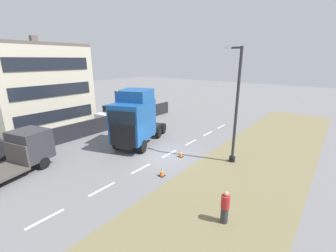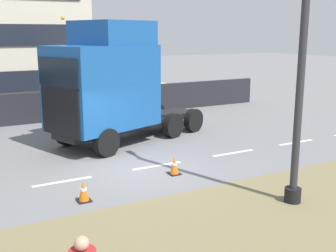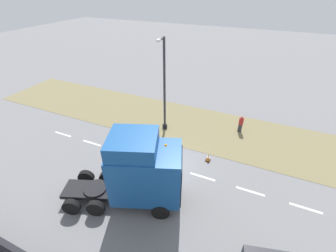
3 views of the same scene
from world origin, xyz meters
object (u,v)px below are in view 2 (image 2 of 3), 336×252
(parked_car, at_px, (127,91))
(lamp_post, at_px, (300,64))
(traffic_cone_lead, at_px, (174,166))
(traffic_cone_trailing, at_px, (84,191))
(lorry_cab, at_px, (108,84))

(parked_car, bearing_deg, lamp_post, 165.96)
(traffic_cone_lead, bearing_deg, traffic_cone_trailing, 102.99)
(lorry_cab, xyz_separation_m, lamp_post, (-7.79, -2.10, 1.20))
(lorry_cab, relative_size, parked_car, 1.49)
(lorry_cab, distance_m, traffic_cone_lead, 4.89)
(lorry_cab, height_order, lamp_post, lamp_post)
(parked_car, xyz_separation_m, traffic_cone_lead, (-11.84, 3.50, -0.74))
(traffic_cone_lead, bearing_deg, parked_car, -16.47)
(lorry_cab, distance_m, traffic_cone_trailing, 6.16)
(lamp_post, relative_size, traffic_cone_lead, 13.85)
(parked_car, bearing_deg, traffic_cone_trailing, 145.00)
(lamp_post, bearing_deg, lorry_cab, 15.10)
(lorry_cab, bearing_deg, traffic_cone_trailing, 131.77)
(traffic_cone_trailing, bearing_deg, traffic_cone_lead, -77.01)
(lorry_cab, relative_size, traffic_cone_trailing, 12.65)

